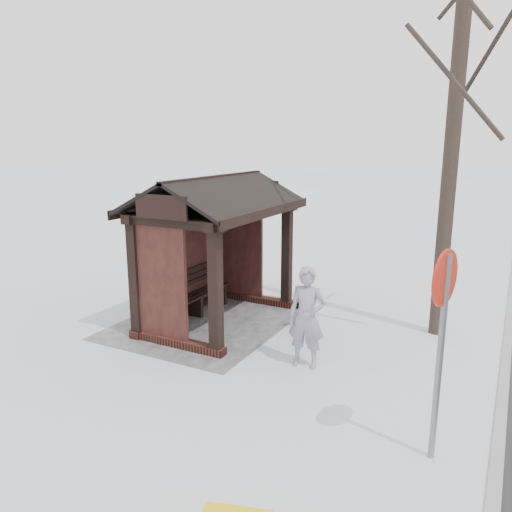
{
  "coord_description": "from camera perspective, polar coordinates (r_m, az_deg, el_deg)",
  "views": [
    {
      "loc": [
        8.51,
        5.39,
        3.78
      ],
      "look_at": [
        -0.2,
        0.8,
        1.48
      ],
      "focal_mm": 35.0,
      "sensor_mm": 36.0,
      "label": 1
    }
  ],
  "objects": [
    {
      "name": "ground",
      "position": [
        10.76,
        -4.29,
        -7.45
      ],
      "size": [
        120.0,
        120.0,
        0.0
      ],
      "primitive_type": "plane",
      "color": "silver",
      "rests_on": "ground"
    },
    {
      "name": "kerb",
      "position": [
        9.31,
        26.54,
        -12.22
      ],
      "size": [
        120.0,
        0.15,
        0.06
      ],
      "primitive_type": "cube",
      "color": "gray",
      "rests_on": "ground"
    },
    {
      "name": "trampled_patch",
      "position": [
        10.86,
        -5.19,
        -7.23
      ],
      "size": [
        4.2,
        3.2,
        0.02
      ],
      "primitive_type": "cube",
      "color": "gray",
      "rests_on": "ground"
    },
    {
      "name": "bus_shelter",
      "position": [
        10.29,
        -5.25,
        4.06
      ],
      "size": [
        3.6,
        2.4,
        3.09
      ],
      "color": "#381914",
      "rests_on": "ground"
    },
    {
      "name": "pedestrian",
      "position": [
        8.47,
        5.81,
        -7.01
      ],
      "size": [
        0.48,
        0.68,
        1.74
      ],
      "primitive_type": "imported",
      "rotation": [
        0.0,
        0.0,
        1.68
      ],
      "color": "gray",
      "rests_on": "ground"
    },
    {
      "name": "dog",
      "position": [
        10.52,
        5.32,
        -6.25
      ],
      "size": [
        0.75,
        0.48,
        0.59
      ],
      "primitive_type": "imported",
      "rotation": [
        0.0,
        0.0,
        1.82
      ],
      "color": "black",
      "rests_on": "ground"
    },
    {
      "name": "road_sign",
      "position": [
        6.11,
        20.51,
        -6.16
      ],
      "size": [
        0.65,
        0.19,
        2.6
      ],
      "rotation": [
        0.0,
        0.0,
        -0.25
      ],
      "color": "slate",
      "rests_on": "ground"
    }
  ]
}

